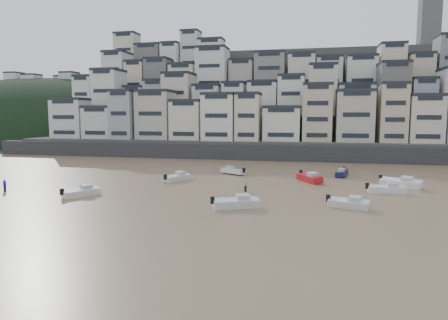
% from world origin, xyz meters
% --- Properties ---
extents(ground, '(400.00, 400.00, 0.00)m').
position_xyz_m(ground, '(0.00, 0.00, 0.00)').
color(ground, '#90724E').
rests_on(ground, ground).
extents(sea_strip, '(340.00, 340.00, 0.00)m').
position_xyz_m(sea_strip, '(-110.00, 145.00, 0.01)').
color(sea_strip, '#435660').
rests_on(sea_strip, ground).
extents(harbor_wall, '(140.00, 3.00, 3.50)m').
position_xyz_m(harbor_wall, '(10.00, 65.00, 1.75)').
color(harbor_wall, '#38383A').
rests_on(harbor_wall, ground).
extents(hillside, '(141.04, 66.00, 50.00)m').
position_xyz_m(hillside, '(14.73, 104.84, 13.01)').
color(hillside, '#4C4C47').
rests_on(hillside, ground).
extents(headland, '(216.00, 135.00, 53.33)m').
position_xyz_m(headland, '(-95.00, 135.00, 0.02)').
color(headland, black).
rests_on(headland, ground).
extents(boat_j, '(4.26, 5.29, 1.42)m').
position_xyz_m(boat_j, '(-10.32, 20.32, 0.71)').
color(boat_j, white).
rests_on(boat_j, ground).
extents(boat_e, '(4.62, 6.02, 1.60)m').
position_xyz_m(boat_e, '(18.29, 37.80, 0.80)').
color(boat_e, '#B5161A').
rests_on(boat_e, ground).
extents(boat_i, '(2.75, 5.30, 1.38)m').
position_xyz_m(boat_i, '(23.63, 44.60, 0.69)').
color(boat_i, '#14183E').
rests_on(boat_i, ground).
extents(boat_a, '(6.01, 3.98, 1.56)m').
position_xyz_m(boat_a, '(10.34, 18.22, 0.78)').
color(boat_a, silver).
rests_on(boat_a, ground).
extents(boat_f, '(3.92, 5.44, 1.43)m').
position_xyz_m(boat_f, '(-2.04, 33.90, 0.71)').
color(boat_f, silver).
rests_on(boat_f, ground).
extents(boat_d, '(5.40, 2.09, 1.44)m').
position_xyz_m(boat_d, '(28.44, 31.03, 0.72)').
color(boat_d, silver).
rests_on(boat_d, ground).
extents(boat_g, '(6.31, 4.69, 1.66)m').
position_xyz_m(boat_g, '(31.13, 35.67, 0.83)').
color(boat_g, white).
rests_on(boat_g, ground).
extents(boat_h, '(5.27, 4.08, 1.40)m').
position_xyz_m(boat_h, '(5.21, 42.87, 0.70)').
color(boat_h, silver).
rests_on(boat_h, ground).
extents(boat_b, '(5.13, 2.93, 1.33)m').
position_xyz_m(boat_b, '(22.70, 20.96, 0.66)').
color(boat_b, silver).
rests_on(boat_b, ground).
extents(person_blue, '(0.44, 0.44, 1.74)m').
position_xyz_m(person_blue, '(-22.20, 20.87, 0.87)').
color(person_blue, '#1729B2').
rests_on(person_blue, ground).
extents(person_pink, '(0.44, 0.44, 1.74)m').
position_xyz_m(person_pink, '(9.83, 27.82, 0.87)').
color(person_pink, tan).
rests_on(person_pink, ground).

